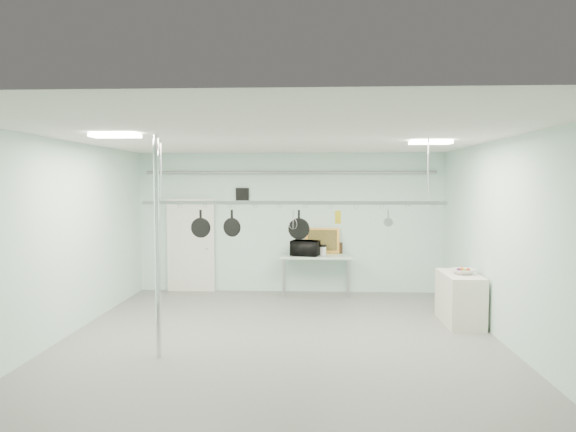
{
  "coord_description": "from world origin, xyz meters",
  "views": [
    {
      "loc": [
        0.5,
        -7.77,
        2.5
      ],
      "look_at": [
        0.09,
        1.0,
        1.94
      ],
      "focal_mm": 32.0,
      "sensor_mm": 36.0,
      "label": 1
    }
  ],
  "objects_px": {
    "chrome_pole": "(157,247)",
    "coffee_canister": "(323,251)",
    "microwave": "(305,248)",
    "fruit_bowl": "(463,272)",
    "skillet_mid": "(232,223)",
    "skillet_right": "(299,225)",
    "pot_rack": "(293,201)",
    "side_cabinet": "(460,299)",
    "skillet_left": "(201,223)",
    "prep_table": "(316,258)"
  },
  "relations": [
    {
      "from": "pot_rack",
      "to": "skillet_right",
      "type": "xyz_separation_m",
      "value": [
        0.1,
        0.0,
        -0.38
      ]
    },
    {
      "from": "pot_rack",
      "to": "coffee_canister",
      "type": "distance_m",
      "value": 3.58
    },
    {
      "from": "pot_rack",
      "to": "fruit_bowl",
      "type": "distance_m",
      "value": 3.41
    },
    {
      "from": "microwave",
      "to": "skillet_right",
      "type": "relative_size",
      "value": 1.27
    },
    {
      "from": "fruit_bowl",
      "to": "microwave",
      "type": "bearing_deg",
      "value": 142.31
    },
    {
      "from": "coffee_canister",
      "to": "skillet_right",
      "type": "xyz_separation_m",
      "value": [
        -0.45,
        -3.32,
        0.85
      ]
    },
    {
      "from": "prep_table",
      "to": "skillet_left",
      "type": "height_order",
      "value": "skillet_left"
    },
    {
      "from": "chrome_pole",
      "to": "fruit_bowl",
      "type": "distance_m",
      "value": 5.29
    },
    {
      "from": "side_cabinet",
      "to": "pot_rack",
      "type": "relative_size",
      "value": 0.25
    },
    {
      "from": "chrome_pole",
      "to": "fruit_bowl",
      "type": "height_order",
      "value": "chrome_pole"
    },
    {
      "from": "microwave",
      "to": "coffee_canister",
      "type": "distance_m",
      "value": 0.4
    },
    {
      "from": "skillet_left",
      "to": "skillet_mid",
      "type": "relative_size",
      "value": 1.05
    },
    {
      "from": "skillet_right",
      "to": "fruit_bowl",
      "type": "bearing_deg",
      "value": 25.29
    },
    {
      "from": "microwave",
      "to": "coffee_canister",
      "type": "xyz_separation_m",
      "value": [
        0.39,
        0.1,
        -0.07
      ]
    },
    {
      "from": "chrome_pole",
      "to": "prep_table",
      "type": "height_order",
      "value": "chrome_pole"
    },
    {
      "from": "prep_table",
      "to": "skillet_left",
      "type": "bearing_deg",
      "value": -119.56
    },
    {
      "from": "pot_rack",
      "to": "microwave",
      "type": "height_order",
      "value": "pot_rack"
    },
    {
      "from": "microwave",
      "to": "skillet_mid",
      "type": "xyz_separation_m",
      "value": [
        -1.13,
        -3.22,
        0.81
      ]
    },
    {
      "from": "chrome_pole",
      "to": "skillet_left",
      "type": "height_order",
      "value": "chrome_pole"
    },
    {
      "from": "skillet_mid",
      "to": "coffee_canister",
      "type": "bearing_deg",
      "value": 82.63
    },
    {
      "from": "chrome_pole",
      "to": "skillet_mid",
      "type": "xyz_separation_m",
      "value": [
        0.93,
        0.9,
        0.28
      ]
    },
    {
      "from": "chrome_pole",
      "to": "coffee_canister",
      "type": "relative_size",
      "value": 16.88
    },
    {
      "from": "chrome_pole",
      "to": "side_cabinet",
      "type": "bearing_deg",
      "value": 22.41
    },
    {
      "from": "microwave",
      "to": "skillet_right",
      "type": "xyz_separation_m",
      "value": [
        -0.06,
        -3.22,
        0.78
      ]
    },
    {
      "from": "side_cabinet",
      "to": "skillet_mid",
      "type": "bearing_deg",
      "value": -164.32
    },
    {
      "from": "pot_rack",
      "to": "microwave",
      "type": "xyz_separation_m",
      "value": [
        0.16,
        3.22,
        -1.16
      ]
    },
    {
      "from": "coffee_canister",
      "to": "prep_table",
      "type": "bearing_deg",
      "value": -173.58
    },
    {
      "from": "prep_table",
      "to": "skillet_left",
      "type": "relative_size",
      "value": 3.68
    },
    {
      "from": "pot_rack",
      "to": "skillet_mid",
      "type": "distance_m",
      "value": 1.03
    },
    {
      "from": "microwave",
      "to": "fruit_bowl",
      "type": "xyz_separation_m",
      "value": [
        2.82,
        -2.18,
        -0.13
      ]
    },
    {
      "from": "side_cabinet",
      "to": "fruit_bowl",
      "type": "bearing_deg",
      "value": -62.07
    },
    {
      "from": "chrome_pole",
      "to": "skillet_left",
      "type": "bearing_deg",
      "value": 64.53
    },
    {
      "from": "skillet_left",
      "to": "skillet_right",
      "type": "distance_m",
      "value": 1.57
    },
    {
      "from": "chrome_pole",
      "to": "pot_rack",
      "type": "relative_size",
      "value": 0.67
    },
    {
      "from": "chrome_pole",
      "to": "fruit_bowl",
      "type": "xyz_separation_m",
      "value": [
        4.88,
        1.94,
        -0.65
      ]
    },
    {
      "from": "skillet_left",
      "to": "prep_table",
      "type": "bearing_deg",
      "value": 64.27
    },
    {
      "from": "microwave",
      "to": "skillet_left",
      "type": "xyz_separation_m",
      "value": [
        -1.63,
        -3.22,
        0.8
      ]
    },
    {
      "from": "microwave",
      "to": "prep_table",
      "type": "bearing_deg",
      "value": -147.24
    },
    {
      "from": "side_cabinet",
      "to": "fruit_bowl",
      "type": "xyz_separation_m",
      "value": [
        0.03,
        -0.06,
        0.5
      ]
    },
    {
      "from": "pot_rack",
      "to": "skillet_left",
      "type": "bearing_deg",
      "value": 180.0
    },
    {
      "from": "fruit_bowl",
      "to": "skillet_mid",
      "type": "distance_m",
      "value": 4.19
    },
    {
      "from": "side_cabinet",
      "to": "skillet_left",
      "type": "bearing_deg",
      "value": -166.03
    },
    {
      "from": "prep_table",
      "to": "fruit_bowl",
      "type": "xyz_separation_m",
      "value": [
        2.58,
        -2.26,
        0.11
      ]
    },
    {
      "from": "microwave",
      "to": "fruit_bowl",
      "type": "distance_m",
      "value": 3.57
    },
    {
      "from": "prep_table",
      "to": "fruit_bowl",
      "type": "relative_size",
      "value": 4.19
    },
    {
      "from": "pot_rack",
      "to": "coffee_canister",
      "type": "height_order",
      "value": "pot_rack"
    },
    {
      "from": "fruit_bowl",
      "to": "skillet_right",
      "type": "bearing_deg",
      "value": -160.14
    },
    {
      "from": "skillet_mid",
      "to": "skillet_right",
      "type": "relative_size",
      "value": 0.87
    },
    {
      "from": "side_cabinet",
      "to": "microwave",
      "type": "xyz_separation_m",
      "value": [
        -2.79,
        2.12,
        0.62
      ]
    },
    {
      "from": "microwave",
      "to": "chrome_pole",
      "type": "bearing_deg",
      "value": 77.92
    }
  ]
}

